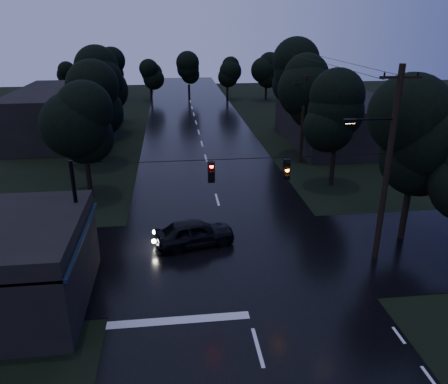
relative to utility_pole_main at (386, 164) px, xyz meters
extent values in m
cube|color=black|center=(-7.41, 19.00, -5.26)|extent=(12.00, 120.00, 0.02)
cube|color=black|center=(-7.41, 1.00, -5.26)|extent=(60.00, 9.00, 0.02)
cube|color=black|center=(-17.41, -2.00, -2.06)|extent=(6.00, 7.00, 0.12)
cube|color=black|center=(-14.41, -2.00, -2.06)|extent=(0.30, 7.00, 0.15)
cylinder|color=black|center=(-14.61, -5.00, -3.76)|extent=(0.10, 0.10, 3.00)
cylinder|color=black|center=(-14.61, 1.00, -3.76)|extent=(0.10, 0.10, 3.00)
cube|color=#FFC066|center=(-14.46, -3.50, -2.76)|extent=(0.06, 1.60, 0.50)
cube|color=#FFC066|center=(-14.46, -0.80, -2.76)|extent=(0.06, 1.20, 0.50)
cube|color=black|center=(6.59, 23.00, -3.06)|extent=(10.00, 14.00, 4.40)
cube|color=black|center=(-21.41, 29.00, -2.76)|extent=(10.00, 16.00, 5.00)
cylinder|color=black|center=(0.09, 0.00, -0.26)|extent=(0.30, 0.30, 10.00)
cube|color=black|center=(0.09, 0.00, 4.14)|extent=(2.00, 0.12, 0.12)
cylinder|color=black|center=(-1.01, 0.00, 2.24)|extent=(2.20, 0.10, 0.10)
cube|color=black|center=(-2.11, 0.00, 2.19)|extent=(0.60, 0.25, 0.18)
cube|color=#FFB266|center=(-2.11, 0.00, 2.09)|extent=(0.45, 0.18, 0.03)
cylinder|color=black|center=(0.89, 17.00, -1.51)|extent=(0.30, 0.30, 7.50)
cube|color=black|center=(0.89, 17.00, 1.64)|extent=(2.00, 0.12, 0.12)
cylinder|color=black|center=(-14.91, 0.00, -2.26)|extent=(0.18, 0.18, 6.00)
cylinder|color=black|center=(-7.41, 0.00, 0.54)|extent=(15.00, 0.03, 0.03)
cube|color=black|center=(-8.61, 0.00, -0.06)|extent=(0.32, 0.25, 1.00)
sphere|color=#FF0C07|center=(-8.61, -0.15, -0.06)|extent=(0.18, 0.18, 0.18)
cube|color=black|center=(-5.01, 0.00, -0.06)|extent=(0.32, 0.25, 1.00)
sphere|color=orange|center=(-5.01, -0.15, -0.06)|extent=(0.18, 0.18, 0.18)
cylinder|color=black|center=(2.59, 2.00, -3.86)|extent=(0.36, 0.36, 2.80)
sphere|color=black|center=(2.59, 2.00, -0.46)|extent=(4.48, 4.48, 4.48)
sphere|color=black|center=(2.59, 2.00, 0.74)|extent=(4.48, 4.48, 4.48)
sphere|color=black|center=(2.59, 2.00, 1.94)|extent=(4.48, 4.48, 4.48)
cylinder|color=black|center=(-16.41, 11.00, -4.03)|extent=(0.36, 0.36, 2.45)
sphere|color=black|center=(-16.41, 11.00, -1.06)|extent=(3.92, 3.92, 3.92)
sphere|color=black|center=(-16.41, 11.00, -0.01)|extent=(3.92, 3.92, 3.92)
sphere|color=black|center=(-16.41, 11.00, 1.04)|extent=(3.92, 3.92, 3.92)
cylinder|color=black|center=(-17.01, 19.00, -3.95)|extent=(0.36, 0.36, 2.62)
sphere|color=black|center=(-17.01, 19.00, -0.76)|extent=(4.20, 4.20, 4.20)
sphere|color=black|center=(-17.01, 19.00, 0.37)|extent=(4.20, 4.20, 4.20)
sphere|color=black|center=(-17.01, 19.00, 1.49)|extent=(4.20, 4.20, 4.20)
cylinder|color=black|center=(-17.61, 29.00, -3.86)|extent=(0.36, 0.36, 2.80)
sphere|color=black|center=(-17.61, 29.00, -0.46)|extent=(4.48, 4.48, 4.48)
sphere|color=black|center=(-17.61, 29.00, 0.74)|extent=(4.48, 4.48, 4.48)
sphere|color=black|center=(-17.61, 29.00, 1.94)|extent=(4.48, 4.48, 4.48)
cylinder|color=black|center=(1.59, 11.00, -3.95)|extent=(0.36, 0.36, 2.62)
sphere|color=black|center=(1.59, 11.00, -0.76)|extent=(4.20, 4.20, 4.20)
sphere|color=black|center=(1.59, 11.00, 0.37)|extent=(4.20, 4.20, 4.20)
sphere|color=black|center=(1.59, 11.00, 1.49)|extent=(4.20, 4.20, 4.20)
cylinder|color=black|center=(2.19, 19.00, -3.86)|extent=(0.36, 0.36, 2.80)
sphere|color=black|center=(2.19, 19.00, -0.46)|extent=(4.48, 4.48, 4.48)
sphere|color=black|center=(2.19, 19.00, 0.74)|extent=(4.48, 4.48, 4.48)
sphere|color=black|center=(2.19, 19.00, 1.94)|extent=(4.48, 4.48, 4.48)
cylinder|color=black|center=(2.79, 29.00, -3.77)|extent=(0.36, 0.36, 2.97)
sphere|color=black|center=(2.79, 29.00, -0.16)|extent=(4.76, 4.76, 4.76)
sphere|color=black|center=(2.79, 29.00, 1.12)|extent=(4.76, 4.76, 4.76)
sphere|color=black|center=(2.79, 29.00, 2.39)|extent=(4.76, 4.76, 4.76)
imported|color=black|center=(-9.35, 2.62, -4.50)|extent=(4.72, 2.65, 1.51)
camera|label=1|loc=(-10.32, -19.24, 6.58)|focal=35.00mm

